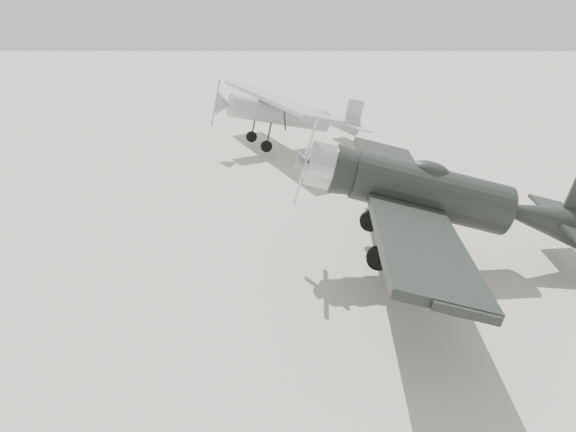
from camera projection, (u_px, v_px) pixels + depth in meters
name	position (u px, v px, depth m)	size (l,w,h in m)	color
ground	(335.00, 319.00, 14.17)	(160.00, 160.00, 0.00)	#A7A494
lowwing_monoplane	(444.00, 197.00, 16.36)	(9.11, 12.68, 4.10)	black
highwing_monoplane	(286.00, 109.00, 29.70)	(8.73, 11.70, 3.38)	#A0A2A6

